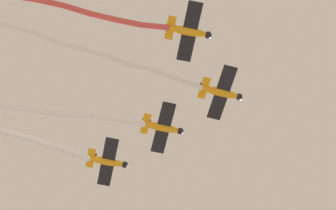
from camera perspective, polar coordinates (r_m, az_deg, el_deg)
name	(u,v)px	position (r m, az deg, el deg)	size (l,w,h in m)	color
airplane_lead	(221,92)	(67.31, 5.86, 1.38)	(5.99, 7.80, 1.93)	orange
smoke_trail_lead	(83,50)	(67.57, -9.31, 5.98)	(30.37, 10.76, 4.80)	white
airplane_left_wing	(163,127)	(69.24, -0.57, -2.47)	(5.99, 7.77, 1.93)	orange
smoke_trail_left_wing	(71,115)	(69.55, -10.53, -1.07)	(17.49, 9.54, 1.68)	white
airplane_right_wing	(189,31)	(64.36, 2.32, 8.04)	(5.97, 7.72, 1.93)	orange
smoke_trail_right_wing	(38,0)	(65.10, -14.04, 11.02)	(29.98, 12.20, 1.23)	#DB4C4C
airplane_slot	(108,161)	(72.04, -6.61, -6.15)	(5.98, 7.75, 1.93)	orange
smoke_trail_slot	(6,135)	(73.56, -17.25, -3.10)	(22.35, 8.15, 2.43)	white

